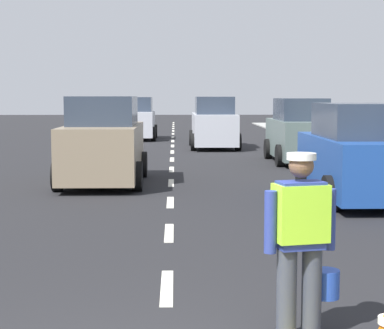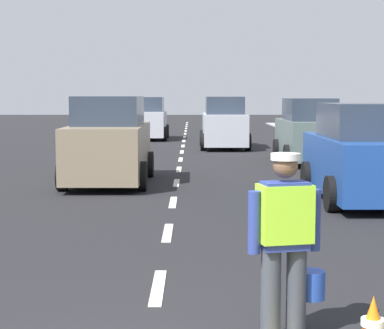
# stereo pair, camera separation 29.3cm
# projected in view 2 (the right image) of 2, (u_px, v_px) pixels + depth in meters

# --- Properties ---
(ground_plane) EXTENTS (96.00, 96.00, 0.00)m
(ground_plane) POSITION_uv_depth(u_px,v_px,m) (184.00, 151.00, 25.73)
(ground_plane) COLOR black
(lane_center_line) EXTENTS (0.14, 46.40, 0.01)m
(lane_center_line) POSITION_uv_depth(u_px,v_px,m) (185.00, 143.00, 29.91)
(lane_center_line) COLOR silver
(lane_center_line) RESTS_ON ground
(road_worker) EXTENTS (0.73, 0.48, 1.67)m
(road_worker) POSITION_uv_depth(u_px,v_px,m) (288.00, 236.00, 5.87)
(road_worker) COLOR #383D4C
(road_worker) RESTS_ON ground
(traffic_cone_near) EXTENTS (0.36, 0.36, 0.53)m
(traffic_cone_near) POSITION_uv_depth(u_px,v_px,m) (375.00, 327.00, 5.49)
(traffic_cone_near) COLOR black
(traffic_cone_near) RESTS_ON ground
(car_oncoming_third) EXTENTS (1.93, 3.92, 2.08)m
(car_oncoming_third) POSITION_uv_depth(u_px,v_px,m) (150.00, 120.00, 32.65)
(car_oncoming_third) COLOR silver
(car_oncoming_third) RESTS_ON ground
(car_parked_far) EXTENTS (1.88, 4.15, 2.07)m
(car_parked_far) POSITION_uv_depth(u_px,v_px,m) (310.00, 133.00, 21.33)
(car_parked_far) COLOR slate
(car_parked_far) RESTS_ON ground
(car_outgoing_far) EXTENTS (1.97, 4.17, 2.11)m
(car_outgoing_far) POSITION_uv_depth(u_px,v_px,m) (226.00, 124.00, 27.22)
(car_outgoing_far) COLOR silver
(car_outgoing_far) RESTS_ON ground
(car_parked_curbside) EXTENTS (1.95, 4.27, 2.01)m
(car_parked_curbside) POSITION_uv_depth(u_px,v_px,m) (363.00, 156.00, 13.62)
(car_parked_curbside) COLOR #1E4799
(car_parked_curbside) RESTS_ON ground
(car_oncoming_lead) EXTENTS (2.02, 4.18, 2.14)m
(car_oncoming_lead) POSITION_uv_depth(u_px,v_px,m) (111.00, 143.00, 16.35)
(car_oncoming_lead) COLOR gray
(car_oncoming_lead) RESTS_ON ground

